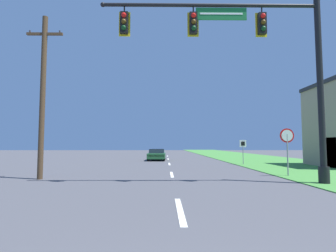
% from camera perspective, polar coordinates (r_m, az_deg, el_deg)
% --- Properties ---
extents(grass_verge_right, '(10.00, 110.00, 0.04)m').
position_cam_1_polar(grass_verge_right, '(32.71, 18.90, -6.78)').
color(grass_verge_right, '#428438').
rests_on(grass_verge_right, ground).
extents(road_center_line, '(0.16, 34.80, 0.01)m').
position_cam_1_polar(road_center_line, '(22.86, 0.29, -8.28)').
color(road_center_line, silver).
rests_on(road_center_line, ground).
extents(signal_mast, '(9.86, 0.47, 8.70)m').
position_cam_1_polar(signal_mast, '(12.55, 19.60, 13.89)').
color(signal_mast, black).
rests_on(signal_mast, grass_verge_right).
extents(car_ahead, '(1.90, 4.25, 1.19)m').
position_cam_1_polar(car_ahead, '(28.47, -2.45, -6.25)').
color(car_ahead, black).
rests_on(car_ahead, ground).
extents(stop_sign, '(0.76, 0.07, 2.50)m').
position_cam_1_polar(stop_sign, '(15.38, 24.51, -3.02)').
color(stop_sign, gray).
rests_on(stop_sign, grass_verge_right).
extents(route_sign_post, '(0.55, 0.06, 2.03)m').
position_cam_1_polar(route_sign_post, '(22.92, 16.00, -4.30)').
color(route_sign_post, gray).
rests_on(route_sign_post, grass_verge_right).
extents(utility_pole_near, '(1.80, 0.26, 8.16)m').
position_cam_1_polar(utility_pole_near, '(14.52, -25.62, 6.46)').
color(utility_pole_near, '#4C3823').
rests_on(utility_pole_near, ground).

